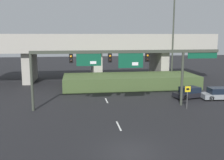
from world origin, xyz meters
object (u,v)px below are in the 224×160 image
(highway_light_pole_near, at_px, (174,25))
(parked_sedan_near_right, at_px, (190,93))
(speed_limit_sign, at_px, (187,94))
(signal_gantry, at_px, (123,60))
(parked_sedan_mid_right, at_px, (219,94))

(highway_light_pole_near, bearing_deg, parked_sedan_near_right, -97.75)
(speed_limit_sign, xyz_separation_m, highway_light_pole_near, (3.95, 15.09, 7.58))
(speed_limit_sign, bearing_deg, highway_light_pole_near, 75.32)
(signal_gantry, relative_size, parked_sedan_near_right, 4.39)
(speed_limit_sign, distance_m, parked_sedan_near_right, 5.54)
(speed_limit_sign, bearing_deg, signal_gantry, 165.83)
(highway_light_pole_near, height_order, parked_sedan_mid_right, highway_light_pole_near)
(signal_gantry, xyz_separation_m, speed_limit_sign, (6.55, -1.65, -3.47))
(signal_gantry, distance_m, speed_limit_sign, 7.59)
(highway_light_pole_near, bearing_deg, parked_sedan_mid_right, -81.49)
(signal_gantry, xyz_separation_m, highway_light_pole_near, (10.50, 13.43, 4.12))
(speed_limit_sign, relative_size, parked_sedan_mid_right, 0.57)
(signal_gantry, relative_size, highway_light_pole_near, 1.13)
(highway_light_pole_near, relative_size, parked_sedan_near_right, 3.87)
(signal_gantry, bearing_deg, highway_light_pole_near, 51.99)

